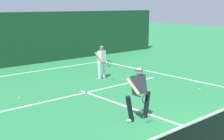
{
  "coord_description": "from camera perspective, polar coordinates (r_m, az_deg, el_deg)",
  "views": [
    {
      "loc": [
        -7.06,
        -3.56,
        3.39
      ],
      "look_at": [
        0.49,
        5.05,
        1.0
      ],
      "focal_mm": 49.9,
      "sensor_mm": 36.0,
      "label": 1
    }
  ],
  "objects": [
    {
      "name": "player_far",
      "position": [
        14.48,
        -1.86,
        1.68
      ],
      "size": [
        0.67,
        0.87,
        1.55
      ],
      "rotation": [
        0.0,
        0.0,
        3.44
      ],
      "color": "silver",
      "rests_on": "ground_plane"
    },
    {
      "name": "court_line_service",
      "position": [
        12.39,
        -4.74,
        -4.12
      ],
      "size": [
        7.97,
        0.1,
        0.01
      ],
      "primitive_type": "cube",
      "color": "white",
      "rests_on": "ground_plane"
    },
    {
      "name": "tennis_ball_extra",
      "position": [
        13.25,
        15.77,
        -3.35
      ],
      "size": [
        0.07,
        0.07,
        0.07
      ],
      "primitive_type": "sphere",
      "color": "#D1E033",
      "rests_on": "ground_plane"
    },
    {
      "name": "back_fence_windscreen",
      "position": [
        18.12,
        -18.17,
        5.24
      ],
      "size": [
        22.58,
        0.12,
        3.02
      ],
      "primitive_type": "cube",
      "color": "#153F22",
      "rests_on": "ground_plane"
    },
    {
      "name": "player_near",
      "position": [
        9.3,
        4.94,
        -3.91
      ],
      "size": [
        0.98,
        0.88,
        1.61
      ],
      "rotation": [
        0.0,
        0.0,
        3.1
      ],
      "color": "black",
      "rests_on": "ground_plane"
    },
    {
      "name": "court_line_centre",
      "position": [
        10.35,
        4.76,
        -7.37
      ],
      "size": [
        0.1,
        6.4,
        0.01
      ],
      "primitive_type": "cube",
      "color": "white",
      "rests_on": "ground_plane"
    },
    {
      "name": "court_line_baseline_far",
      "position": [
        16.56,
        -15.1,
        -0.43
      ],
      "size": [
        9.78,
        0.1,
        0.01
      ],
      "primitive_type": "cube",
      "color": "white",
      "rests_on": "ground_plane"
    },
    {
      "name": "tennis_ball",
      "position": [
        12.0,
        -16.63,
        -4.98
      ],
      "size": [
        0.07,
        0.07,
        0.07
      ],
      "primitive_type": "sphere",
      "color": "#D1E033",
      "rests_on": "ground_plane"
    }
  ]
}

